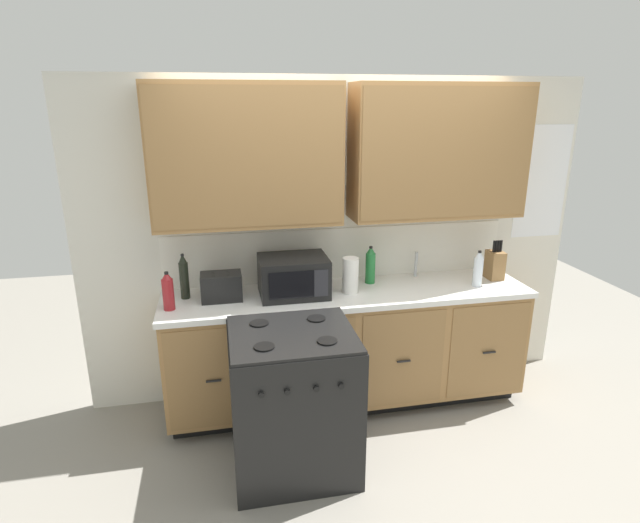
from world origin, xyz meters
TOP-DOWN VIEW (x-y plane):
  - ground_plane at (0.00, 0.00)m, footprint 8.00×8.00m
  - wall_unit at (0.00, 0.50)m, footprint 3.85×0.40m
  - counter_run at (0.00, 0.30)m, footprint 2.68×0.64m
  - stove_range at (-0.51, -0.33)m, footprint 0.76×0.68m
  - microwave at (-0.40, 0.31)m, footprint 0.48×0.37m
  - toaster at (-0.91, 0.32)m, footprint 0.28×0.18m
  - knife_block at (1.18, 0.34)m, footprint 0.11×0.14m
  - sink_faucet at (0.60, 0.51)m, footprint 0.02×0.02m
  - paper_towel_roll at (0.01, 0.28)m, footprint 0.12×0.12m
  - bottle_clear at (0.97, 0.21)m, footprint 0.07×0.07m
  - bottle_dark at (-1.16, 0.40)m, footprint 0.06×0.06m
  - bottle_red at (-1.25, 0.21)m, footprint 0.08×0.08m
  - bottle_green at (0.21, 0.44)m, footprint 0.07×0.07m

SIDE VIEW (x-z plane):
  - ground_plane at x=0.00m, z-range 0.00..0.00m
  - stove_range at x=-0.51m, z-range 0.00..0.95m
  - counter_run at x=0.00m, z-range 0.01..0.94m
  - toaster at x=-0.91m, z-range 0.93..1.12m
  - sink_faucet at x=0.60m, z-range 0.93..1.13m
  - knife_block at x=1.18m, z-range 0.89..1.20m
  - bottle_red at x=-1.25m, z-range 0.93..1.19m
  - paper_towel_roll at x=0.01m, z-range 0.93..1.19m
  - bottle_clear at x=0.97m, z-range 0.92..1.20m
  - microwave at x=-0.40m, z-range 0.93..1.21m
  - bottle_green at x=0.21m, z-range 0.92..1.21m
  - bottle_dark at x=-1.16m, z-range 0.92..1.25m
  - wall_unit at x=0.00m, z-range 0.44..2.87m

